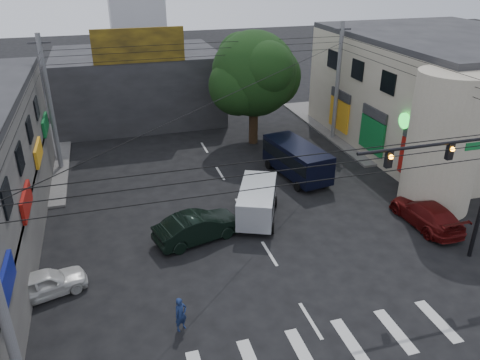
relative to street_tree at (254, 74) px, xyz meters
name	(u,v)px	position (x,y,z in m)	size (l,w,h in m)	color
ground	(284,277)	(-4.00, -17.00, -5.47)	(160.00, 160.00, 0.00)	black
sidewalk_far_right	(398,122)	(14.00, 1.00, -5.40)	(16.00, 16.00, 0.15)	#514F4C
building_right	(443,93)	(14.00, -4.00, -1.47)	(14.00, 18.00, 8.00)	#A1977F
corner_column	(443,143)	(7.00, -13.00, -1.47)	(4.00, 4.00, 8.00)	#A1977F
building_far	(138,86)	(-8.00, 9.00, -2.47)	(14.00, 10.00, 6.00)	#232326
billboard	(139,45)	(-8.00, 4.10, 1.83)	(7.00, 0.30, 2.60)	olive
street_tree	(254,74)	(0.00, 0.00, 0.00)	(6.40, 6.40, 8.70)	black
traffic_gantry	(461,172)	(3.82, -18.00, -0.64)	(7.10, 0.35, 7.20)	black
utility_pole_near_left	(1,305)	(-14.50, -21.50, -0.87)	(0.32, 0.32, 9.20)	#59595B
utility_pole_far_left	(50,105)	(-14.50, -1.00, -0.87)	(0.32, 0.32, 9.20)	#59595B
utility_pole_far_right	(337,83)	(6.50, -1.00, -0.87)	(0.32, 0.32, 9.20)	#59595B
dark_sedan	(198,227)	(-7.14, -12.72, -4.71)	(4.90, 2.77, 1.53)	black
white_compact	(44,284)	(-14.50, -15.21, -4.86)	(3.87, 2.38, 1.23)	silver
maroon_sedan	(426,213)	(5.22, -14.78, -4.77)	(2.01, 4.85, 1.40)	#4F0B0B
silver_minivan	(257,203)	(-3.49, -11.47, -4.51)	(3.52, 4.87, 1.93)	#B4B7BD
navy_van	(297,161)	(0.80, -6.93, -4.35)	(3.00, 5.89, 2.25)	black
traffic_officer	(181,314)	(-9.14, -18.96, -4.72)	(0.65, 0.57, 1.50)	#15234A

